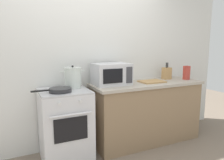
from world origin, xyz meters
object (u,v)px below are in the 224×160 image
at_px(stove, 65,125).
at_px(microwave, 111,74).
at_px(knife_block, 167,73).
at_px(stock_pot, 73,78).
at_px(frying_pan, 60,90).
at_px(pasta_box, 186,73).
at_px(cutting_board, 152,82).

xyz_separation_m(stove, microwave, (0.69, 0.08, 0.61)).
xyz_separation_m(microwave, knife_block, (1.02, 0.06, -0.05)).
relative_size(stock_pot, knife_block, 1.13).
bearing_deg(stock_pot, frying_pan, -137.98).
height_order(stove, frying_pan, frying_pan).
xyz_separation_m(knife_block, pasta_box, (0.26, -0.17, 0.01)).
height_order(frying_pan, pasta_box, pasta_box).
bearing_deg(stove, frying_pan, -126.38).
bearing_deg(frying_pan, knife_block, 7.47).
xyz_separation_m(stock_pot, cutting_board, (1.18, -0.10, -0.12)).
xyz_separation_m(frying_pan, cutting_board, (1.39, 0.09, -0.02)).
bearing_deg(frying_pan, pasta_box, 1.77).
distance_m(microwave, knife_block, 1.03).
distance_m(stove, stock_pot, 0.62).
relative_size(microwave, knife_block, 1.84).
relative_size(frying_pan, cutting_board, 1.29).
bearing_deg(stove, microwave, 6.59).
bearing_deg(knife_block, stock_pot, -178.45).
height_order(frying_pan, microwave, microwave).
height_order(stove, microwave, microwave).
distance_m(cutting_board, knife_block, 0.42).
xyz_separation_m(stock_pot, microwave, (0.54, -0.02, 0.02)).
relative_size(microwave, cutting_board, 1.39).
relative_size(stove, stock_pot, 2.99).
distance_m(frying_pan, knife_block, 1.79).
distance_m(frying_pan, cutting_board, 1.39).
bearing_deg(cutting_board, microwave, 172.99).
relative_size(stove, frying_pan, 1.98).
relative_size(stock_pot, pasta_box, 1.40).
xyz_separation_m(cutting_board, knife_block, (0.39, 0.14, 0.09)).
distance_m(stock_pot, microwave, 0.54).
bearing_deg(cutting_board, pasta_box, -2.65).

